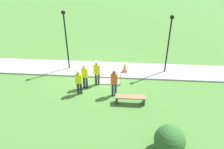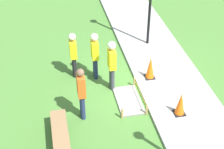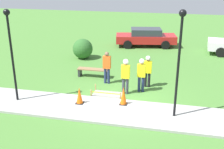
% 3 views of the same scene
% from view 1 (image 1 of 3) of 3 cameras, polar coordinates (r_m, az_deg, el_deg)
% --- Properties ---
extents(ground_plane, '(60.00, 60.00, 0.00)m').
position_cam_1_polar(ground_plane, '(15.42, -3.63, -0.82)').
color(ground_plane, '#477A33').
extents(sidewalk, '(28.00, 2.30, 0.10)m').
position_cam_1_polar(sidewalk, '(16.39, -3.10, 1.40)').
color(sidewalk, '#9E9E99').
rests_on(sidewalk, ground_plane).
extents(wet_concrete_patch, '(1.48, 0.81, 0.37)m').
position_cam_1_polar(wet_concrete_patch, '(14.90, -0.58, -1.80)').
color(wet_concrete_patch, gray).
rests_on(wet_concrete_patch, ground_plane).
extents(traffic_cone_near_patch, '(0.34, 0.34, 0.77)m').
position_cam_1_polar(traffic_cone_near_patch, '(15.78, 3.33, 1.97)').
color(traffic_cone_near_patch, black).
rests_on(traffic_cone_near_patch, sidewalk).
extents(traffic_cone_far_patch, '(0.34, 0.34, 0.82)m').
position_cam_1_polar(traffic_cone_far_patch, '(15.61, -3.81, 1.73)').
color(traffic_cone_far_patch, black).
rests_on(traffic_cone_far_patch, sidewalk).
extents(park_bench, '(1.77, 0.44, 0.50)m').
position_cam_1_polar(park_bench, '(12.82, 4.80, -6.23)').
color(park_bench, '#2D2D33').
rests_on(park_bench, ground_plane).
extents(worker_supervisor, '(0.40, 0.26, 1.78)m').
position_cam_1_polar(worker_supervisor, '(14.14, -3.98, 1.05)').
color(worker_supervisor, '#383D47').
rests_on(worker_supervisor, ground_plane).
extents(worker_assistant, '(0.40, 0.25, 1.72)m').
position_cam_1_polar(worker_assistant, '(13.92, -7.13, 0.13)').
color(worker_assistant, navy).
rests_on(worker_assistant, ground_plane).
extents(worker_trainee, '(0.40, 0.24, 1.67)m').
position_cam_1_polar(worker_trainee, '(13.40, -8.67, -1.45)').
color(worker_trainee, black).
rests_on(worker_trainee, ground_plane).
extents(bystander_in_orange_shirt, '(0.40, 0.23, 1.75)m').
position_cam_1_polar(bystander_in_orange_shirt, '(13.08, 0.56, -1.85)').
color(bystander_in_orange_shirt, navy).
rests_on(bystander_in_orange_shirt, ground_plane).
extents(lamppost_near, '(0.28, 0.28, 4.30)m').
position_cam_1_polar(lamppost_near, '(15.65, -12.06, 10.69)').
color(lamppost_near, black).
rests_on(lamppost_near, sidewalk).
extents(lamppost_far, '(0.28, 0.28, 4.12)m').
position_cam_1_polar(lamppost_far, '(15.35, 14.76, 9.58)').
color(lamppost_far, black).
rests_on(lamppost_far, sidewalk).
extents(shrub_rounded_near, '(1.37, 1.37, 1.37)m').
position_cam_1_polar(shrub_rounded_near, '(10.25, 14.81, -16.23)').
color(shrub_rounded_near, '#2D6028').
rests_on(shrub_rounded_near, ground_plane).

